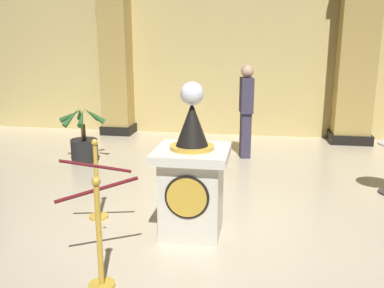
{
  "coord_description": "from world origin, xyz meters",
  "views": [
    {
      "loc": [
        0.7,
        -4.57,
        2.2
      ],
      "look_at": [
        -0.04,
        -0.08,
        1.06
      ],
      "focal_mm": 39.98,
      "sensor_mm": 36.0,
      "label": 1
    }
  ],
  "objects_px": {
    "potted_palm_left": "(84,143)",
    "bystander_guest": "(246,109)",
    "pedestal_clock": "(192,179)",
    "stanchion_far": "(100,250)",
    "stanchion_near": "(97,191)"
  },
  "relations": [
    {
      "from": "potted_palm_left",
      "to": "bystander_guest",
      "type": "bearing_deg",
      "value": 15.24
    },
    {
      "from": "potted_palm_left",
      "to": "bystander_guest",
      "type": "relative_size",
      "value": 0.6
    },
    {
      "from": "pedestal_clock",
      "to": "bystander_guest",
      "type": "height_order",
      "value": "pedestal_clock"
    },
    {
      "from": "potted_palm_left",
      "to": "stanchion_far",
      "type": "bearing_deg",
      "value": -64.91
    },
    {
      "from": "pedestal_clock",
      "to": "stanchion_far",
      "type": "relative_size",
      "value": 1.66
    },
    {
      "from": "stanchion_far",
      "to": "pedestal_clock",
      "type": "bearing_deg",
      "value": 62.89
    },
    {
      "from": "bystander_guest",
      "to": "potted_palm_left",
      "type": "bearing_deg",
      "value": -164.76
    },
    {
      "from": "stanchion_near",
      "to": "potted_palm_left",
      "type": "bearing_deg",
      "value": 116.73
    },
    {
      "from": "stanchion_far",
      "to": "bystander_guest",
      "type": "relative_size",
      "value": 0.61
    },
    {
      "from": "stanchion_far",
      "to": "potted_palm_left",
      "type": "bearing_deg",
      "value": 115.09
    },
    {
      "from": "stanchion_near",
      "to": "pedestal_clock",
      "type": "bearing_deg",
      "value": -10.54
    },
    {
      "from": "pedestal_clock",
      "to": "potted_palm_left",
      "type": "relative_size",
      "value": 1.69
    },
    {
      "from": "pedestal_clock",
      "to": "stanchion_near",
      "type": "relative_size",
      "value": 1.72
    },
    {
      "from": "potted_palm_left",
      "to": "bystander_guest",
      "type": "xyz_separation_m",
      "value": [
        2.85,
        0.78,
        0.57
      ]
    },
    {
      "from": "stanchion_far",
      "to": "bystander_guest",
      "type": "xyz_separation_m",
      "value": [
        1.08,
        4.56,
        0.55
      ]
    }
  ]
}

